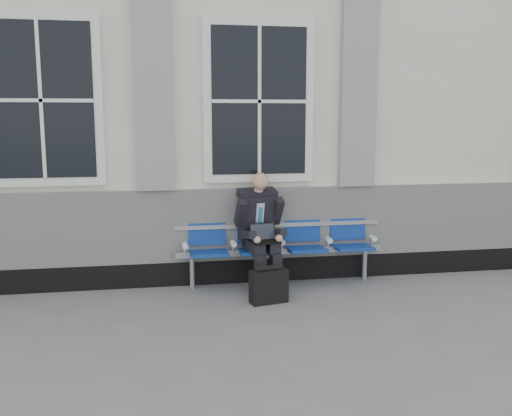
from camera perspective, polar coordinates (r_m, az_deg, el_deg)
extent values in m
plane|color=slate|center=(5.88, -0.62, -11.49)|extent=(70.00, 70.00, 0.00)
cube|color=silver|center=(8.97, -4.31, 9.32)|extent=(14.00, 4.00, 4.20)
cube|color=black|center=(7.22, -2.52, -6.29)|extent=(14.00, 0.10, 0.30)
cube|color=silver|center=(7.07, -2.55, -1.63)|extent=(14.00, 0.08, 0.90)
cube|color=gray|center=(6.88, -10.24, 11.74)|extent=(0.45, 0.14, 2.40)
cube|color=gray|center=(7.31, 10.17, 11.58)|extent=(0.45, 0.14, 2.40)
cube|color=white|center=(7.01, -20.64, 10.03)|extent=(1.35, 0.10, 1.95)
cube|color=black|center=(6.96, -20.71, 10.03)|extent=(1.15, 0.02, 1.75)
cube|color=white|center=(7.00, 0.26, 10.61)|extent=(1.35, 0.10, 1.95)
cube|color=black|center=(6.95, 0.33, 10.62)|extent=(1.15, 0.02, 1.75)
cube|color=#9EA0A3|center=(7.09, 2.49, -4.33)|extent=(2.60, 0.07, 0.07)
cube|color=#9EA0A3|center=(7.14, 2.30, -1.69)|extent=(2.60, 0.05, 0.05)
cylinder|color=#9EA0A3|center=(7.00, -6.40, -6.46)|extent=(0.06, 0.06, 0.39)
cylinder|color=#9EA0A3|center=(7.45, 10.81, -5.60)|extent=(0.06, 0.06, 0.39)
cube|color=navy|center=(6.87, -4.73, -4.53)|extent=(0.46, 0.42, 0.07)
cube|color=navy|center=(7.02, -4.92, -2.07)|extent=(0.46, 0.10, 0.40)
cube|color=navy|center=(6.95, 0.21, -4.34)|extent=(0.46, 0.42, 0.07)
cube|color=navy|center=(7.10, -0.08, -1.91)|extent=(0.46, 0.10, 0.40)
cube|color=navy|center=(7.08, 5.01, -4.13)|extent=(0.46, 0.42, 0.07)
cube|color=navy|center=(7.22, 4.61, -1.75)|extent=(0.46, 0.10, 0.40)
cube|color=navy|center=(7.25, 9.61, -3.90)|extent=(0.46, 0.42, 0.07)
cube|color=navy|center=(7.39, 9.12, -1.58)|extent=(0.46, 0.10, 0.40)
cylinder|color=white|center=(6.86, -7.10, -3.74)|extent=(0.07, 0.12, 0.07)
cylinder|color=white|center=(6.91, -2.28, -3.58)|extent=(0.07, 0.12, 0.07)
cylinder|color=white|center=(7.01, 2.59, -3.39)|extent=(0.07, 0.12, 0.07)
cylinder|color=white|center=(7.17, 7.28, -3.19)|extent=(0.07, 0.12, 0.07)
cylinder|color=white|center=(7.36, 11.61, -2.98)|extent=(0.07, 0.12, 0.07)
cube|color=black|center=(6.70, 0.60, -8.47)|extent=(0.15, 0.27, 0.09)
cube|color=black|center=(6.77, 2.15, -8.30)|extent=(0.15, 0.27, 0.09)
cube|color=black|center=(6.69, 0.43, -6.69)|extent=(0.14, 0.14, 0.47)
cube|color=black|center=(6.76, 1.98, -6.54)|extent=(0.14, 0.14, 0.47)
cube|color=black|center=(6.82, -0.18, -3.86)|extent=(0.21, 0.45, 0.14)
cube|color=black|center=(6.88, 1.35, -3.74)|extent=(0.21, 0.45, 0.14)
cube|color=black|center=(6.96, 0.05, -0.90)|extent=(0.46, 0.39, 0.61)
cube|color=#ADBFE4|center=(6.85, 0.37, -0.90)|extent=(0.11, 0.11, 0.34)
cube|color=teal|center=(6.85, 0.40, -1.07)|extent=(0.06, 0.08, 0.29)
cube|color=black|center=(6.89, 0.13, 1.44)|extent=(0.50, 0.30, 0.14)
cylinder|color=tan|center=(6.84, 0.26, 1.95)|extent=(0.11, 0.11, 0.10)
sphere|color=tan|center=(6.77, 0.43, 2.70)|extent=(0.20, 0.20, 0.20)
cube|color=black|center=(6.78, -1.53, -0.50)|extent=(0.14, 0.29, 0.36)
cube|color=black|center=(6.94, 2.12, -0.29)|extent=(0.14, 0.29, 0.36)
cube|color=black|center=(6.68, -0.74, -2.69)|extent=(0.14, 0.31, 0.14)
cube|color=black|center=(6.81, 2.35, -2.46)|extent=(0.14, 0.31, 0.14)
sphere|color=tan|center=(6.58, 0.12, -3.21)|extent=(0.09, 0.09, 0.09)
sphere|color=tan|center=(6.67, 2.31, -3.04)|extent=(0.09, 0.09, 0.09)
cube|color=black|center=(6.71, 0.99, -3.40)|extent=(0.35, 0.27, 0.02)
cube|color=black|center=(6.79, 0.66, -2.37)|extent=(0.33, 0.14, 0.21)
cube|color=black|center=(6.78, 0.68, -2.38)|extent=(0.30, 0.11, 0.17)
cube|color=black|center=(6.45, 1.28, -7.85)|extent=(0.45, 0.26, 0.37)
cylinder|color=black|center=(6.39, 1.29, -6.06)|extent=(0.34, 0.14, 0.07)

